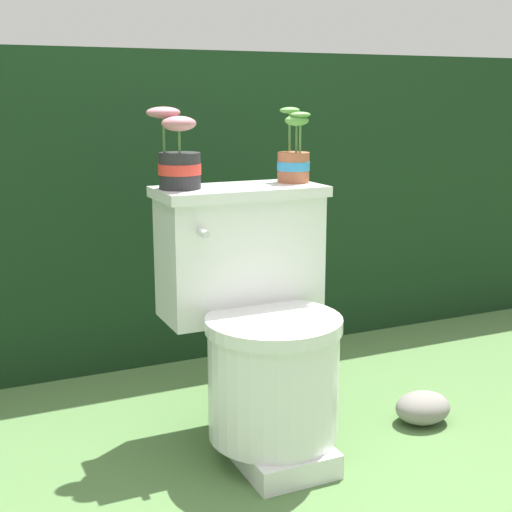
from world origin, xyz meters
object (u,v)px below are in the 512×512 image
(potted_plant_midleft, at_px, (294,158))
(garden_stone, at_px, (423,408))
(potted_plant_left, at_px, (178,159))
(toilet, at_px, (258,325))

(potted_plant_midleft, height_order, garden_stone, potted_plant_midleft)
(potted_plant_left, xyz_separation_m, potted_plant_midleft, (0.37, 0.01, -0.01))
(potted_plant_midleft, bearing_deg, toilet, -140.51)
(toilet, distance_m, garden_stone, 0.61)
(toilet, bearing_deg, potted_plant_midleft, 39.49)
(potted_plant_midleft, bearing_deg, garden_stone, -37.48)
(toilet, bearing_deg, garden_stone, -10.84)
(potted_plant_left, relative_size, potted_plant_midleft, 1.02)
(potted_plant_left, bearing_deg, potted_plant_midleft, 0.89)
(garden_stone, bearing_deg, toilet, 169.16)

